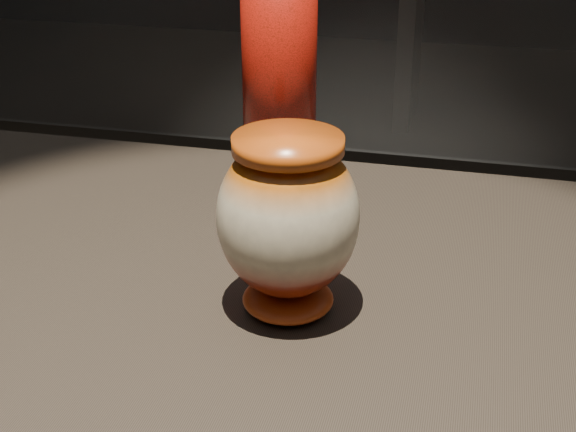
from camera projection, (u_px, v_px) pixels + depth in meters
name	position (u px, v px, depth m)	size (l,w,h in m)	color
main_vase	(288.00, 219.00, 0.80)	(0.16, 0.16, 0.19)	maroon
tall_vase	(279.00, 70.00, 1.04)	(0.15, 0.15, 0.37)	#BA140C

